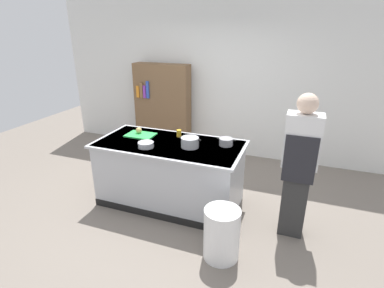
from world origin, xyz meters
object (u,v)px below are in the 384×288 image
(stock_pot, at_px, (190,142))
(mixing_bowl, at_px, (146,145))
(sauce_pan, at_px, (226,142))
(bookshelf, at_px, (163,108))
(onion, at_px, (139,130))
(juice_cup, at_px, (179,133))
(person_chef, at_px, (299,165))
(trash_bin, at_px, (222,234))

(stock_pot, xyz_separation_m, mixing_bowl, (-0.53, -0.21, -0.03))
(sauce_pan, bearing_deg, bookshelf, 136.62)
(onion, distance_m, juice_cup, 0.59)
(juice_cup, xyz_separation_m, person_chef, (1.62, -0.39, -0.04))
(trash_bin, distance_m, person_chef, 1.15)
(mixing_bowl, height_order, bookshelf, bookshelf)
(trash_bin, height_order, person_chef, person_chef)
(bookshelf, bearing_deg, trash_bin, -53.35)
(juice_cup, distance_m, trash_bin, 1.59)
(bookshelf, bearing_deg, person_chef, -36.15)
(mixing_bowl, relative_size, bookshelf, 0.12)
(onion, height_order, juice_cup, onion)
(juice_cup, bearing_deg, onion, -168.42)
(stock_pot, height_order, mixing_bowl, stock_pot)
(trash_bin, xyz_separation_m, person_chef, (0.68, 0.70, 0.62))
(sauce_pan, bearing_deg, juice_cup, 173.01)
(onion, xyz_separation_m, stock_pot, (0.86, -0.19, 0.00))
(onion, relative_size, stock_pot, 0.29)
(juice_cup, height_order, bookshelf, bookshelf)
(mixing_bowl, distance_m, bookshelf, 2.17)
(bookshelf, bearing_deg, sauce_pan, -43.38)
(onion, bearing_deg, sauce_pan, 1.42)
(onion, height_order, bookshelf, bookshelf)
(onion, relative_size, juice_cup, 0.87)
(trash_bin, bearing_deg, onion, 147.39)
(stock_pot, bearing_deg, juice_cup, 132.67)
(juice_cup, distance_m, bookshelf, 1.82)
(mixing_bowl, distance_m, person_chef, 1.87)
(sauce_pan, distance_m, mixing_bowl, 1.04)
(sauce_pan, relative_size, bookshelf, 0.14)
(sauce_pan, height_order, trash_bin, sauce_pan)
(onion, height_order, mixing_bowl, onion)
(stock_pot, distance_m, juice_cup, 0.42)
(person_chef, bearing_deg, juice_cup, 84.53)
(trash_bin, bearing_deg, bookshelf, 126.65)
(juice_cup, relative_size, person_chef, 0.06)
(trash_bin, distance_m, bookshelf, 3.30)
(stock_pot, xyz_separation_m, person_chef, (1.34, -0.09, -0.05))
(mixing_bowl, bearing_deg, stock_pot, 21.31)
(onion, xyz_separation_m, mixing_bowl, (0.33, -0.40, -0.03))
(sauce_pan, xyz_separation_m, bookshelf, (-1.70, 1.60, -0.10))
(onion, bearing_deg, stock_pot, -12.50)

